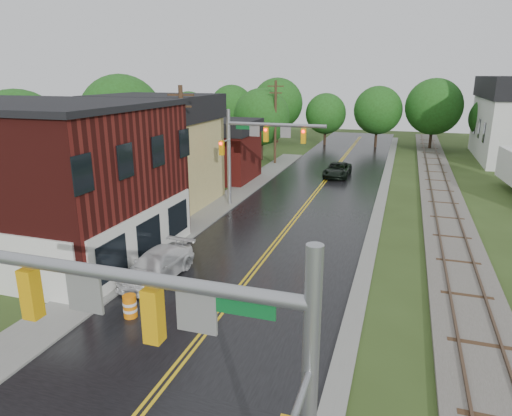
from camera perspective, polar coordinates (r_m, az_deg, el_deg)
The scene contains 18 objects.
main_road at distance 36.34m, azimuth 6.69°, elevation 0.89°, with size 10.00×90.00×0.02m, color black.
curb_right at distance 40.57m, azimuth 15.62°, elevation 2.03°, with size 0.80×70.00×0.12m, color gray.
sidewalk_left at distance 33.53m, azimuth -5.49°, elevation -0.40°, with size 2.40×50.00×0.12m, color gray.
brick_building at distance 27.85m, azimuth -26.21°, elevation 3.31°, with size 14.30×10.30×8.30m.
yellow_house at distance 35.77m, azimuth -12.10°, elevation 5.65°, with size 8.00×7.00×6.40m, color tan.
darkred_building at distance 43.43m, azimuth -4.95°, elevation 6.48°, with size 7.00×6.00×4.40m, color #3F0F0C.
railroad at distance 40.65m, azimuth 22.10°, elevation 1.60°, with size 3.20×80.00×0.30m.
traffic_signal_near at distance 8.57m, azimuth -7.95°, elevation -17.00°, with size 7.34×0.30×7.20m.
traffic_signal_far at distance 33.33m, azimuth 0.01°, elevation 8.34°, with size 7.34×0.43×7.20m.
utility_pole_b at distance 30.06m, azimuth -9.08°, elevation 6.76°, with size 1.80×0.28×9.00m.
utility_pole_c at distance 50.48m, azimuth 2.43°, elevation 10.80°, with size 1.80×0.28×9.00m.
tree_left_a at distance 37.66m, azimuth -27.35°, elevation 7.68°, with size 6.80×6.80×8.67m.
tree_left_b at distance 44.00m, azimuth -16.32°, elevation 10.64°, with size 7.60×7.60×9.69m.
tree_left_c at distance 49.10m, azimuth -6.98°, elevation 10.29°, with size 6.00×6.00×7.65m.
tree_left_e at distance 52.86m, azimuth 0.82°, elevation 11.17°, with size 6.40×6.40×8.16m.
suv_dark at distance 45.12m, azimuth 10.14°, elevation 4.69°, with size 2.26×4.91×1.36m, color black.
pickup_white at distance 22.90m, azimuth -12.28°, elevation -7.03°, with size 1.95×4.78×1.39m, color white.
construction_barrel at distance 19.84m, azimuth -15.48°, elevation -11.77°, with size 0.55×0.55×0.98m, color orange.
Camera 1 is at (6.74, -4.38, 9.67)m, focal length 32.00 mm.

